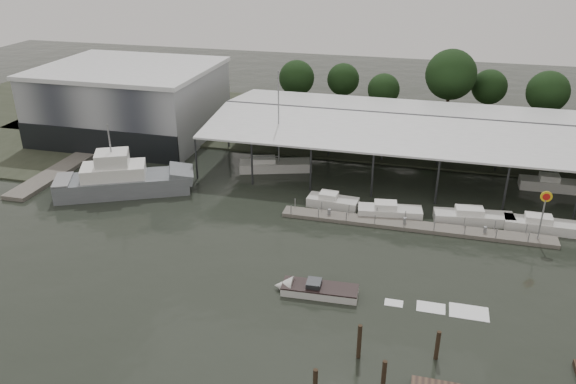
% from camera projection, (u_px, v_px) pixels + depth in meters
% --- Properties ---
extents(ground, '(200.00, 200.00, 0.00)m').
position_uv_depth(ground, '(247.00, 257.00, 53.10)').
color(ground, black).
rests_on(ground, ground).
extents(land_strip_far, '(140.00, 30.00, 0.30)m').
position_uv_depth(land_strip_far, '(329.00, 125.00, 90.03)').
color(land_strip_far, '#373D2D').
rests_on(land_strip_far, ground).
extents(land_strip_west, '(20.00, 40.00, 0.30)m').
position_uv_depth(land_strip_west, '(66.00, 128.00, 88.59)').
color(land_strip_west, '#373D2D').
rests_on(land_strip_west, ground).
extents(storage_warehouse, '(24.50, 20.50, 10.50)m').
position_uv_depth(storage_warehouse, '(131.00, 101.00, 83.64)').
color(storage_warehouse, '#94989D').
rests_on(storage_warehouse, ground).
extents(covered_boat_shed, '(58.24, 24.00, 6.96)m').
position_uv_depth(covered_boat_shed, '(442.00, 122.00, 71.31)').
color(covered_boat_shed, white).
rests_on(covered_boat_shed, ground).
extents(trawler_dock, '(3.00, 18.00, 0.50)m').
position_uv_depth(trawler_dock, '(60.00, 170.00, 72.17)').
color(trawler_dock, '#666259').
rests_on(trawler_dock, ground).
extents(floating_dock, '(28.00, 2.00, 1.40)m').
position_uv_depth(floating_dock, '(414.00, 226.00, 58.40)').
color(floating_dock, '#666259').
rests_on(floating_dock, ground).
extents(shell_fuel_sign, '(1.10, 0.18, 5.55)m').
position_uv_depth(shell_fuel_sign, '(544.00, 207.00, 54.10)').
color(shell_fuel_sign, gray).
rests_on(shell_fuel_sign, ground).
extents(grey_trawler, '(16.17, 10.80, 8.84)m').
position_uv_depth(grey_trawler, '(124.00, 180.00, 65.85)').
color(grey_trawler, slate).
rests_on(grey_trawler, ground).
extents(white_sailboat, '(9.58, 5.30, 13.20)m').
position_uv_depth(white_sailboat, '(274.00, 165.00, 72.58)').
color(white_sailboat, silver).
rests_on(white_sailboat, ground).
extents(speedboat_underway, '(18.14, 2.99, 2.00)m').
position_uv_depth(speedboat_underway, '(313.00, 289.00, 47.59)').
color(speedboat_underway, silver).
rests_on(speedboat_underway, ground).
extents(moored_cruiser_0, '(5.79, 2.62, 1.70)m').
position_uv_depth(moored_cruiser_0, '(332.00, 201.00, 62.86)').
color(moored_cruiser_0, silver).
rests_on(moored_cruiser_0, ground).
extents(moored_cruiser_1, '(7.06, 3.09, 1.70)m').
position_uv_depth(moored_cruiser_1, '(389.00, 211.00, 60.59)').
color(moored_cruiser_1, silver).
rests_on(moored_cruiser_1, ground).
extents(moored_cruiser_2, '(8.37, 3.16, 1.70)m').
position_uv_depth(moored_cruiser_2, '(473.00, 217.00, 59.38)').
color(moored_cruiser_2, silver).
rests_on(moored_cruiser_2, ground).
extents(moored_cruiser_3, '(7.54, 2.32, 1.70)m').
position_uv_depth(moored_cruiser_3, '(542.00, 225.00, 57.75)').
color(moored_cruiser_3, silver).
rests_on(moored_cruiser_3, ground).
extents(mooring_pilings, '(7.95, 8.28, 3.43)m').
position_uv_depth(mooring_pilings, '(371.00, 381.00, 37.03)').
color(mooring_pilings, '#332819').
rests_on(mooring_pilings, ground).
extents(horizon_tree_line, '(69.08, 10.09, 11.86)m').
position_uv_depth(horizon_tree_line, '(489.00, 87.00, 87.50)').
color(horizon_tree_line, black).
rests_on(horizon_tree_line, ground).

